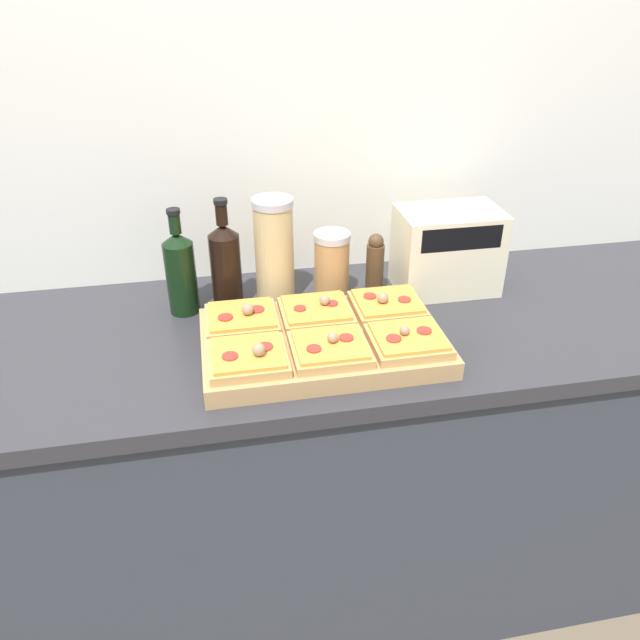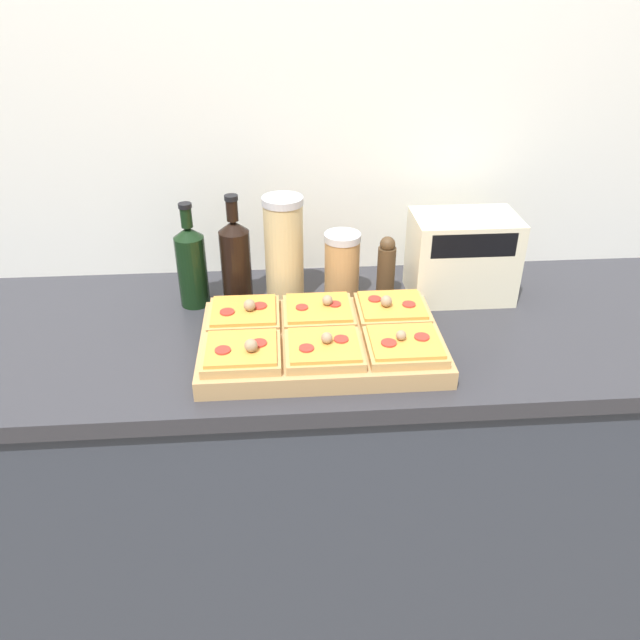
{
  "view_description": "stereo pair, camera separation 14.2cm",
  "coord_description": "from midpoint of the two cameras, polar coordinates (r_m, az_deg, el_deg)",
  "views": [
    {
      "loc": [
        -0.18,
        -0.96,
        1.7
      ],
      "look_at": [
        0.05,
        0.24,
        0.98
      ],
      "focal_mm": 35.0,
      "sensor_mm": 36.0,
      "label": 1
    },
    {
      "loc": [
        -0.04,
        -0.98,
        1.7
      ],
      "look_at": [
        0.05,
        0.24,
        0.98
      ],
      "focal_mm": 35.0,
      "sensor_mm": 36.0,
      "label": 2
    }
  ],
  "objects": [
    {
      "name": "cutting_board",
      "position": [
        1.41,
        2.96,
        -2.16
      ],
      "size": [
        0.54,
        0.34,
        0.04
      ],
      "primitive_type": "cube",
      "color": "tan",
      "rests_on": "kitchen_counter"
    },
    {
      "name": "toaster_oven",
      "position": [
        1.67,
        15.25,
        5.56
      ],
      "size": [
        0.29,
        0.17,
        0.22
      ],
      "color": "beige",
      "rests_on": "kitchen_counter"
    },
    {
      "name": "pizza_slice_front_left",
      "position": [
        1.31,
        -4.11,
        -3.03
      ],
      "size": [
        0.16,
        0.15,
        0.06
      ],
      "color": "tan",
      "rests_on": "cutting_board"
    },
    {
      "name": "pizza_slice_back_left",
      "position": [
        1.45,
        -4.2,
        0.48
      ],
      "size": [
        0.16,
        0.15,
        0.06
      ],
      "color": "tan",
      "rests_on": "cutting_board"
    },
    {
      "name": "olive_oil_bottle",
      "position": [
        1.58,
        -9.17,
        4.98
      ],
      "size": [
        0.07,
        0.07,
        0.27
      ],
      "color": "black",
      "rests_on": "kitchen_counter"
    },
    {
      "name": "pizza_slice_front_center",
      "position": [
        1.33,
        3.42,
        -2.72
      ],
      "size": [
        0.16,
        0.15,
        0.05
      ],
      "color": "tan",
      "rests_on": "cutting_board"
    },
    {
      "name": "wall_back",
      "position": [
        1.71,
        -0.54,
        15.16
      ],
      "size": [
        6.0,
        0.06,
        2.5
      ],
      "color": "silver",
      "rests_on": "ground_plane"
    },
    {
      "name": "pizza_slice_front_right",
      "position": [
        1.36,
        10.72,
        -2.39
      ],
      "size": [
        0.16,
        0.15,
        0.05
      ],
      "color": "tan",
      "rests_on": "cutting_board"
    },
    {
      "name": "grain_jar_short",
      "position": [
        1.6,
        4.56,
        4.81
      ],
      "size": [
        0.09,
        0.09,
        0.18
      ],
      "color": "#AD7F4C",
      "rests_on": "kitchen_counter"
    },
    {
      "name": "pepper_mill",
      "position": [
        1.63,
        8.57,
        4.65
      ],
      "size": [
        0.05,
        0.05,
        0.17
      ],
      "color": "#47331E",
      "rests_on": "kitchen_counter"
    },
    {
      "name": "wine_bottle",
      "position": [
        1.57,
        -5.17,
        5.38
      ],
      "size": [
        0.08,
        0.08,
        0.29
      ],
      "color": "black",
      "rests_on": "kitchen_counter"
    },
    {
      "name": "kitchen_counter",
      "position": [
        1.79,
        0.35,
        -13.33
      ],
      "size": [
        2.63,
        0.67,
        0.92
      ],
      "color": "#333842",
      "rests_on": "ground_plane"
    },
    {
      "name": "pizza_slice_back_center",
      "position": [
        1.46,
        2.64,
        0.73
      ],
      "size": [
        0.16,
        0.15,
        0.05
      ],
      "color": "tan",
      "rests_on": "cutting_board"
    },
    {
      "name": "pizza_slice_back_right",
      "position": [
        1.49,
        9.27,
        0.97
      ],
      "size": [
        0.16,
        0.15,
        0.06
      ],
      "color": "tan",
      "rests_on": "cutting_board"
    },
    {
      "name": "grain_jar_tall",
      "position": [
        1.57,
        -0.71,
        6.29
      ],
      "size": [
        0.1,
        0.1,
        0.28
      ],
      "color": "tan",
      "rests_on": "kitchen_counter"
    }
  ]
}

